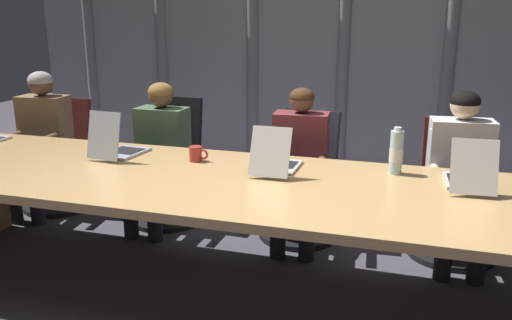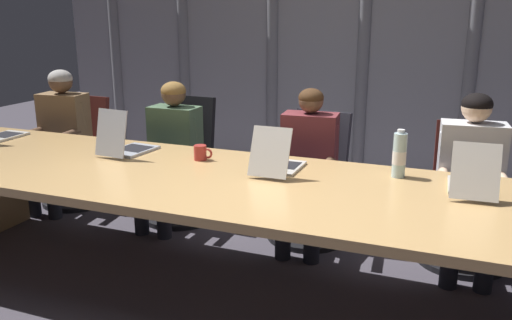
# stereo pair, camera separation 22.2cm
# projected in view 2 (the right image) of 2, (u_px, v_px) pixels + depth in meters

# --- Properties ---
(ground_plane) EXTENTS (13.60, 13.60, 0.00)m
(ground_plane) POSITION_uv_depth(u_px,v_px,m) (261.00, 300.00, 3.14)
(ground_plane) COLOR #47424C
(conference_table) EXTENTS (5.06, 1.20, 0.73)m
(conference_table) POSITION_uv_depth(u_px,v_px,m) (262.00, 203.00, 2.98)
(conference_table) COLOR tan
(conference_table) RESTS_ON ground_plane
(curtain_backdrop) EXTENTS (6.80, 0.17, 3.05)m
(curtain_backdrop) POSITION_uv_depth(u_px,v_px,m) (361.00, 26.00, 5.14)
(curtain_backdrop) COLOR #9999A0
(curtain_backdrop) RESTS_ON ground_plane
(laptop_left_mid) EXTENTS (0.27, 0.41, 0.32)m
(laptop_left_mid) POSITION_uv_depth(u_px,v_px,m) (126.00, 145.00, 3.54)
(laptop_left_mid) COLOR #A8ADB7
(laptop_left_mid) RESTS_ON conference_table
(laptop_center) EXTENTS (0.23, 0.42, 0.29)m
(laptop_center) POSITION_uv_depth(u_px,v_px,m) (278.00, 162.00, 3.14)
(laptop_center) COLOR beige
(laptop_center) RESTS_ON conference_table
(laptop_right_mid) EXTENTS (0.25, 0.43, 0.29)m
(laptop_right_mid) POSITION_uv_depth(u_px,v_px,m) (472.00, 182.00, 2.78)
(laptop_right_mid) COLOR beige
(laptop_right_mid) RESTS_ON conference_table
(office_chair_left_end) EXTENTS (0.60, 0.60, 0.93)m
(office_chair_left_end) POSITION_uv_depth(u_px,v_px,m) (78.00, 163.00, 4.74)
(office_chair_left_end) COLOR #511E19
(office_chair_left_end) RESTS_ON ground_plane
(office_chair_left_mid) EXTENTS (0.60, 0.60, 0.98)m
(office_chair_left_mid) POSITION_uv_depth(u_px,v_px,m) (181.00, 173.00, 4.37)
(office_chair_left_mid) COLOR black
(office_chair_left_mid) RESTS_ON ground_plane
(office_chair_center) EXTENTS (0.60, 0.61, 0.94)m
(office_chair_center) POSITION_uv_depth(u_px,v_px,m) (311.00, 191.00, 3.98)
(office_chair_center) COLOR #2D2D38
(office_chair_center) RESTS_ON ground_plane
(office_chair_right_mid) EXTENTS (0.60, 0.60, 0.93)m
(office_chair_right_mid) POSITION_uv_depth(u_px,v_px,m) (464.00, 210.00, 3.60)
(office_chair_right_mid) COLOR #511E19
(office_chair_right_mid) RESTS_ON ground_plane
(person_left_end) EXTENTS (0.44, 0.57, 1.18)m
(person_left_end) POSITION_uv_depth(u_px,v_px,m) (59.00, 130.00, 4.53)
(person_left_end) COLOR olive
(person_left_end) RESTS_ON ground_plane
(person_left_mid) EXTENTS (0.40, 0.55, 1.13)m
(person_left_mid) POSITION_uv_depth(u_px,v_px,m) (170.00, 145.00, 4.15)
(person_left_mid) COLOR #4C6B4C
(person_left_mid) RESTS_ON ground_plane
(person_center) EXTENTS (0.43, 0.57, 1.13)m
(person_center) POSITION_uv_depth(u_px,v_px,m) (307.00, 160.00, 3.75)
(person_center) COLOR brown
(person_center) RESTS_ON ground_plane
(person_right_mid) EXTENTS (0.45, 0.57, 1.16)m
(person_right_mid) POSITION_uv_depth(u_px,v_px,m) (471.00, 173.00, 3.37)
(person_right_mid) COLOR silver
(person_right_mid) RESTS_ON ground_plane
(water_bottle_primary) EXTENTS (0.08, 0.08, 0.28)m
(water_bottle_primary) POSITION_uv_depth(u_px,v_px,m) (399.00, 155.00, 3.02)
(water_bottle_primary) COLOR silver
(water_bottle_primary) RESTS_ON conference_table
(coffee_mug_near) EXTENTS (0.13, 0.08, 0.10)m
(coffee_mug_near) POSITION_uv_depth(u_px,v_px,m) (201.00, 153.00, 3.39)
(coffee_mug_near) COLOR #B2332D
(coffee_mug_near) RESTS_ON conference_table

